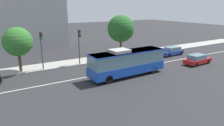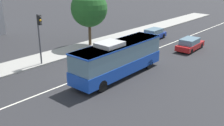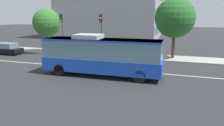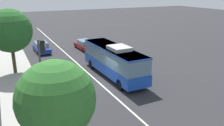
{
  "view_description": "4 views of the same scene",
  "coord_description": "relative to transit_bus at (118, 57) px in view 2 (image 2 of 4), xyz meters",
  "views": [
    {
      "loc": [
        -12.57,
        -22.17,
        8.39
      ],
      "look_at": [
        0.67,
        -0.6,
        1.46
      ],
      "focal_mm": 33.54,
      "sensor_mm": 36.0,
      "label": 1
    },
    {
      "loc": [
        -15.06,
        -16.75,
        9.35
      ],
      "look_at": [
        1.86,
        -1.44,
        1.11
      ],
      "focal_mm": 42.24,
      "sensor_mm": 36.0,
      "label": 2
    },
    {
      "loc": [
        8.48,
        -18.99,
        5.06
      ],
      "look_at": [
        2.8,
        -2.08,
        1.14
      ],
      "focal_mm": 35.36,
      "sensor_mm": 36.0,
      "label": 3
    },
    {
      "loc": [
        -18.81,
        8.17,
        8.85
      ],
      "look_at": [
        1.24,
        -1.62,
        1.7
      ],
      "focal_mm": 37.53,
      "sensor_mm": 36.0,
      "label": 4
    }
  ],
  "objects": [
    {
      "name": "ground_plane",
      "position": [
        -1.92,
        2.15,
        -1.81
      ],
      "size": [
        160.0,
        160.0,
        0.0
      ],
      "primitive_type": "plane",
      "color": "#28282B"
    },
    {
      "name": "sedan_red",
      "position": [
        12.01,
        -1.05,
        -1.09
      ],
      "size": [
        4.58,
        2.01,
        1.46
      ],
      "rotation": [
        0.0,
        0.0,
        0.05
      ],
      "color": "#B21919",
      "rests_on": "ground_plane"
    },
    {
      "name": "traffic_light_mid_block",
      "position": [
        -2.99,
        7.64,
        1.75
      ],
      "size": [
        0.34,
        0.62,
        5.2
      ],
      "rotation": [
        0.0,
        0.0,
        -1.49
      ],
      "color": "#47474C",
      "rests_on": "ground_plane"
    },
    {
      "name": "street_tree_kerbside_left",
      "position": [
        5.23,
        9.27,
        2.88
      ],
      "size": [
        4.5,
        4.5,
        6.96
      ],
      "color": "#4C3823",
      "rests_on": "ground_plane"
    },
    {
      "name": "sidewalk_kerb",
      "position": [
        -1.92,
        9.21,
        -1.74
      ],
      "size": [
        80.0,
        3.53,
        0.14
      ],
      "primitive_type": "cube",
      "color": "#9E9B93",
      "rests_on": "ground_plane"
    },
    {
      "name": "sedan_blue",
      "position": [
        13.22,
        5.06,
        -1.09
      ],
      "size": [
        4.56,
        1.95,
        1.46
      ],
      "rotation": [
        0.0,
        0.0,
        3.17
      ],
      "color": "#1E3899",
      "rests_on": "ground_plane"
    },
    {
      "name": "transit_bus",
      "position": [
        0.0,
        0.0,
        0.0
      ],
      "size": [
        10.05,
        2.73,
        3.46
      ],
      "rotation": [
        0.0,
        0.0,
        0.02
      ],
      "color": "#1947B7",
      "rests_on": "ground_plane"
    },
    {
      "name": "lane_centre_line",
      "position": [
        -1.92,
        2.15,
        -1.8
      ],
      "size": [
        76.0,
        0.16,
        0.01
      ],
      "primitive_type": "cube",
      "color": "silver",
      "rests_on": "ground_plane"
    }
  ]
}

